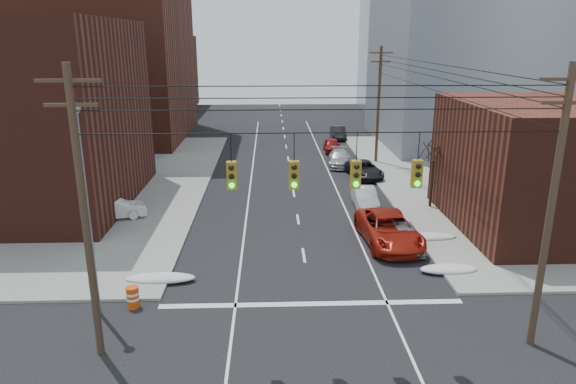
{
  "coord_description": "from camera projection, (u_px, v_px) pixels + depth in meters",
  "views": [
    {
      "loc": [
        -1.85,
        -14.55,
        11.78
      ],
      "look_at": [
        -0.8,
        14.45,
        3.0
      ],
      "focal_mm": 32.0,
      "sensor_mm": 36.0,
      "label": 1
    }
  ],
  "objects": [
    {
      "name": "utility_pole_right",
      "position": [
        551.0,
        207.0,
        18.88
      ],
      "size": [
        2.2,
        0.28,
        11.0
      ],
      "color": "#473323",
      "rests_on": "ground"
    },
    {
      "name": "parked_car_e",
      "position": [
        332.0,
        146.0,
        54.67
      ],
      "size": [
        1.77,
        4.19,
        1.41
      ],
      "primitive_type": "imported",
      "rotation": [
        0.0,
        0.0,
        -0.03
      ],
      "color": "maroon",
      "rests_on": "ground"
    },
    {
      "name": "parked_car_b",
      "position": [
        365.0,
        198.0,
        36.91
      ],
      "size": [
        1.57,
        4.31,
        1.41
      ],
      "primitive_type": "imported",
      "rotation": [
        0.0,
        0.0,
        -0.02
      ],
      "color": "beige",
      "rests_on": "ground"
    },
    {
      "name": "construction_barrel",
      "position": [
        133.0,
        297.0,
        23.18
      ],
      "size": [
        0.71,
        0.71,
        1.0
      ],
      "rotation": [
        0.0,
        0.0,
        -0.27
      ],
      "color": "#DA420B",
      "rests_on": "ground"
    },
    {
      "name": "parked_car_a",
      "position": [
        405.0,
        237.0,
        29.7
      ],
      "size": [
        1.67,
        4.13,
        1.41
      ],
      "primitive_type": "imported",
      "rotation": [
        0.0,
        0.0,
        -0.0
      ],
      "color": "#9E9FA3",
      "rests_on": "ground"
    },
    {
      "name": "street_light",
      "position": [
        85.0,
        195.0,
        21.2
      ],
      "size": [
        0.44,
        0.44,
        9.32
      ],
      "color": "gray",
      "rests_on": "ground"
    },
    {
      "name": "lot_car_a",
      "position": [
        114.0,
        209.0,
        34.12
      ],
      "size": [
        4.38,
        2.56,
        1.36
      ],
      "primitive_type": "imported",
      "rotation": [
        0.0,
        0.0,
        1.86
      ],
      "color": "white",
      "rests_on": "sidewalk_nw"
    },
    {
      "name": "utility_pole_far",
      "position": [
        379.0,
        103.0,
        48.54
      ],
      "size": [
        2.2,
        0.28,
        11.0
      ],
      "color": "#473323",
      "rests_on": "ground"
    },
    {
      "name": "building_office",
      "position": [
        484.0,
        30.0,
        56.63
      ],
      "size": [
        22.0,
        20.0,
        25.0
      ],
      "primitive_type": "cube",
      "color": "gray",
      "rests_on": "ground"
    },
    {
      "name": "parked_car_f",
      "position": [
        338.0,
        133.0,
        61.74
      ],
      "size": [
        1.7,
        4.59,
        1.5
      ],
      "primitive_type": "imported",
      "rotation": [
        0.0,
        0.0,
        -0.02
      ],
      "color": "black",
      "rests_on": "ground"
    },
    {
      "name": "building_glass",
      "position": [
        430.0,
        42.0,
        82.0
      ],
      "size": [
        20.0,
        18.0,
        22.0
      ],
      "primitive_type": "cube",
      "color": "gray",
      "rests_on": "ground"
    },
    {
      "name": "lot_car_b",
      "position": [
        102.0,
        178.0,
        41.66
      ],
      "size": [
        4.66,
        2.25,
        1.28
      ],
      "primitive_type": "imported",
      "rotation": [
        0.0,
        0.0,
        1.6
      ],
      "color": "#B5B5BB",
      "rests_on": "sidewalk_nw"
    },
    {
      "name": "building_brick_tall",
      "position": [
        73.0,
        8.0,
        58.14
      ],
      "size": [
        24.0,
        20.0,
        30.0
      ],
      "primitive_type": "cube",
      "color": "maroon",
      "rests_on": "ground"
    },
    {
      "name": "red_pickup",
      "position": [
        389.0,
        229.0,
        30.31
      ],
      "size": [
        3.37,
        6.62,
        1.79
      ],
      "primitive_type": "imported",
      "rotation": [
        0.0,
        0.0,
        0.06
      ],
      "color": "#9C1B0E",
      "rests_on": "ground"
    },
    {
      "name": "lot_car_d",
      "position": [
        66.0,
        183.0,
        39.93
      ],
      "size": [
        4.62,
        2.97,
        1.46
      ],
      "primitive_type": "imported",
      "rotation": [
        0.0,
        0.0,
        1.88
      ],
      "color": "#AEADB2",
      "rests_on": "sidewalk_nw"
    },
    {
      "name": "parked_car_c",
      "position": [
        364.0,
        169.0,
        44.82
      ],
      "size": [
        3.02,
        5.38,
        1.42
      ],
      "primitive_type": "imported",
      "rotation": [
        0.0,
        0.0,
        0.13
      ],
      "color": "black",
      "rests_on": "ground"
    },
    {
      "name": "snow_nw",
      "position": [
        160.0,
        278.0,
        25.69
      ],
      "size": [
        3.5,
        1.08,
        0.42
      ],
      "primitive_type": "ellipsoid",
      "color": "silver",
      "rests_on": "ground"
    },
    {
      "name": "parked_car_d",
      "position": [
        340.0,
        158.0,
        48.8
      ],
      "size": [
        2.62,
        5.25,
        1.47
      ],
      "primitive_type": "imported",
      "rotation": [
        0.0,
        0.0,
        -0.11
      ],
      "color": "#A4A4A8",
      "rests_on": "ground"
    },
    {
      "name": "lot_car_c",
      "position": [
        62.0,
        202.0,
        35.42
      ],
      "size": [
        5.43,
        3.47,
        1.47
      ],
      "primitive_type": "imported",
      "rotation": [
        0.0,
        0.0,
        1.87
      ],
      "color": "black",
      "rests_on": "sidewalk_nw"
    },
    {
      "name": "building_brick_far",
      "position": [
        124.0,
        73.0,
        85.54
      ],
      "size": [
        22.0,
        18.0,
        12.0
      ],
      "primitive_type": "cube",
      "color": "#4B1F16",
      "rests_on": "ground"
    },
    {
      "name": "snow_east_far",
      "position": [
        424.0,
        237.0,
        30.98
      ],
      "size": [
        4.0,
        1.08,
        0.42
      ],
      "primitive_type": "ellipsoid",
      "color": "silver",
      "rests_on": "ground"
    },
    {
      "name": "snow_ne",
      "position": [
        449.0,
        269.0,
        26.68
      ],
      "size": [
        3.0,
        1.08,
        0.42
      ],
      "primitive_type": "ellipsoid",
      "color": "silver",
      "rests_on": "ground"
    },
    {
      "name": "traffic_signals",
      "position": [
        325.0,
        173.0,
        18.16
      ],
      "size": [
        17.0,
        0.42,
        2.02
      ],
      "color": "black",
      "rests_on": "ground"
    },
    {
      "name": "bare_tree",
      "position": [
        432.0,
        177.0,
        36.18
      ],
      "size": [
        2.09,
        2.2,
        4.93
      ],
      "color": "black",
      "rests_on": "ground"
    },
    {
      "name": "utility_pole_left",
      "position": [
        84.0,
        212.0,
        18.29
      ],
      "size": [
        2.2,
        0.28,
        11.0
      ],
      "color": "#473323",
      "rests_on": "ground"
    }
  ]
}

